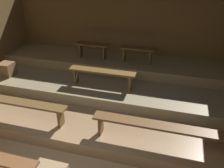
{
  "coord_description": "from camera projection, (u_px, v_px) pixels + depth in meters",
  "views": [
    {
      "loc": [
        1.65,
        -1.75,
        3.28
      ],
      "look_at": [
        0.24,
        3.19,
        0.58
      ],
      "focal_mm": 38.7,
      "sensor_mm": 36.0,
      "label": 1
    }
  ],
  "objects": [
    {
      "name": "platform_upper",
      "position": [
        115.0,
        63.0,
        6.81
      ],
      "size": [
        6.33,
        1.21,
        0.25
      ],
      "primitive_type": "cube",
      "color": "tan",
      "rests_on": "platform_middle"
    },
    {
      "name": "bench_upper_left",
      "position": [
        92.0,
        47.0,
        6.68
      ],
      "size": [
        0.92,
        0.25,
        0.42
      ],
      "color": "brown",
      "rests_on": "platform_upper"
    },
    {
      "name": "ground",
      "position": [
        93.0,
        120.0,
        5.53
      ],
      "size": [
        7.13,
        5.74,
        0.08
      ],
      "primitive_type": "cube",
      "color": "#A1835C"
    },
    {
      "name": "wooden_crate_middle",
      "position": [
        7.0,
        69.0,
        6.33
      ],
      "size": [
        0.34,
        0.34,
        0.34
      ],
      "primitive_type": "cube",
      "color": "brown",
      "rests_on": "platform_middle"
    },
    {
      "name": "bench_lower_left",
      "position": [
        8.0,
        102.0,
        5.02
      ],
      "size": [
        2.61,
        0.25,
        0.42
      ],
      "color": "brown",
      "rests_on": "platform_lower"
    },
    {
      "name": "wall_back",
      "position": [
        121.0,
        36.0,
        7.07
      ],
      "size": [
        7.13,
        0.06,
        2.47
      ],
      "primitive_type": "cube",
      "color": "olive",
      "rests_on": "ground"
    },
    {
      "name": "bench_middle_center",
      "position": [
        102.0,
        74.0,
        5.7
      ],
      "size": [
        1.6,
        0.25,
        0.42
      ],
      "color": "brown",
      "rests_on": "platform_middle"
    },
    {
      "name": "bench_lower_right",
      "position": [
        165.0,
        129.0,
        4.24
      ],
      "size": [
        2.61,
        0.25,
        0.42
      ],
      "color": "brown",
      "rests_on": "platform_lower"
    },
    {
      "name": "platform_lower",
      "position": [
        102.0,
        100.0,
        6.02
      ],
      "size": [
        6.33,
        3.61,
        0.25
      ],
      "primitive_type": "cube",
      "color": "#997855",
      "rests_on": "ground"
    },
    {
      "name": "bench_upper_right",
      "position": [
        137.0,
        52.0,
        6.37
      ],
      "size": [
        0.92,
        0.25,
        0.42
      ],
      "color": "brown",
      "rests_on": "platform_upper"
    },
    {
      "name": "platform_middle",
      "position": [
        109.0,
        80.0,
        6.41
      ],
      "size": [
        6.33,
        2.41,
        0.25
      ],
      "primitive_type": "cube",
      "color": "#988965",
      "rests_on": "platform_lower"
    }
  ]
}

